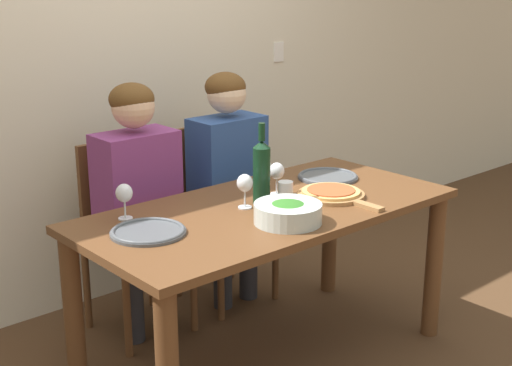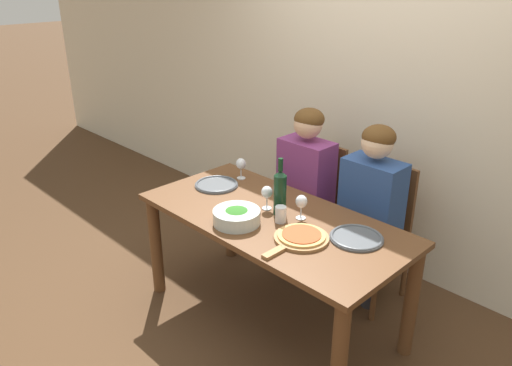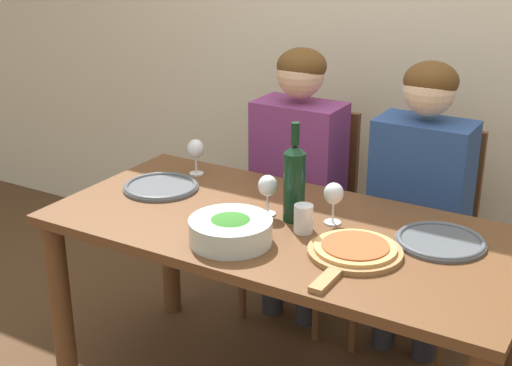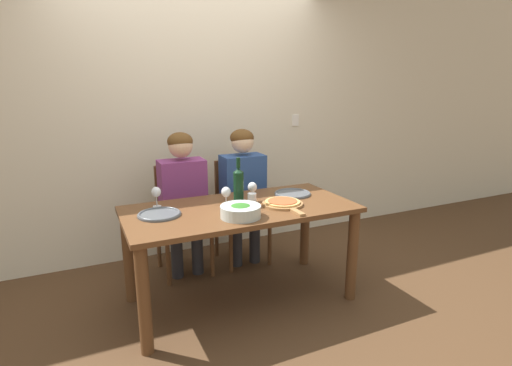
{
  "view_description": "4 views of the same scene",
  "coord_description": "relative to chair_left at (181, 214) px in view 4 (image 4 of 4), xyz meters",
  "views": [
    {
      "loc": [
        -1.98,
        -2.17,
        1.72
      ],
      "look_at": [
        0.02,
        0.1,
        0.83
      ],
      "focal_mm": 50.0,
      "sensor_mm": 36.0,
      "label": 1
    },
    {
      "loc": [
        1.82,
        -1.94,
        2.12
      ],
      "look_at": [
        -0.13,
        -0.01,
        0.93
      ],
      "focal_mm": 35.0,
      "sensor_mm": 36.0,
      "label": 2
    },
    {
      "loc": [
        1.06,
        -2.0,
        1.78
      ],
      "look_at": [
        -0.15,
        0.06,
        0.86
      ],
      "focal_mm": 50.0,
      "sensor_mm": 36.0,
      "label": 3
    },
    {
      "loc": [
        -1.07,
        -2.59,
        1.64
      ],
      "look_at": [
        0.13,
        -0.0,
        0.92
      ],
      "focal_mm": 28.0,
      "sensor_mm": 36.0,
      "label": 4
    }
  ],
  "objects": [
    {
      "name": "ground_plane",
      "position": [
        0.27,
        -0.72,
        -0.51
      ],
      "size": [
        40.0,
        40.0,
        0.0
      ],
      "primitive_type": "plane",
      "color": "#4C331E"
    },
    {
      "name": "water_tumbler",
      "position": [
        0.35,
        -0.74,
        0.29
      ],
      "size": [
        0.07,
        0.07,
        0.1
      ],
      "color": "silver",
      "rests_on": "dining_table"
    },
    {
      "name": "chair_right",
      "position": [
        0.55,
        0.0,
        0.0
      ],
      "size": [
        0.42,
        0.42,
        0.94
      ],
      "color": "brown",
      "rests_on": "ground"
    },
    {
      "name": "person_man",
      "position": [
        0.55,
        -0.11,
        0.24
      ],
      "size": [
        0.47,
        0.51,
        1.24
      ],
      "color": "#28282D",
      "rests_on": "ground"
    },
    {
      "name": "pizza_on_board",
      "position": [
        0.57,
        -0.82,
        0.26
      ],
      "size": [
        0.3,
        0.44,
        0.04
      ],
      "color": "#9E7042",
      "rests_on": "dining_table"
    },
    {
      "name": "chair_left",
      "position": [
        0.0,
        0.0,
        0.0
      ],
      "size": [
        0.42,
        0.42,
        0.94
      ],
      "color": "brown",
      "rests_on": "ground"
    },
    {
      "name": "person_woman",
      "position": [
        0.0,
        -0.11,
        0.24
      ],
      "size": [
        0.47,
        0.51,
        1.24
      ],
      "color": "#28282D",
      "rests_on": "ground"
    },
    {
      "name": "back_wall",
      "position": [
        0.27,
        0.42,
        0.84
      ],
      "size": [
        10.0,
        0.06,
        2.7
      ],
      "color": "beige",
      "rests_on": "ground"
    },
    {
      "name": "wine_glass_right",
      "position": [
        0.41,
        -0.63,
        0.34
      ],
      "size": [
        0.07,
        0.07,
        0.15
      ],
      "color": "silver",
      "rests_on": "dining_table"
    },
    {
      "name": "dinner_plate_left",
      "position": [
        -0.31,
        -0.67,
        0.25
      ],
      "size": [
        0.3,
        0.3,
        0.02
      ],
      "color": "#4C5156",
      "rests_on": "dining_table"
    },
    {
      "name": "wine_glass_centre",
      "position": [
        0.18,
        -0.68,
        0.34
      ],
      "size": [
        0.07,
        0.07,
        0.15
      ],
      "color": "silver",
      "rests_on": "dining_table"
    },
    {
      "name": "wine_bottle",
      "position": [
        0.28,
        -0.67,
        0.39
      ],
      "size": [
        0.08,
        0.08,
        0.36
      ],
      "color": "black",
      "rests_on": "dining_table"
    },
    {
      "name": "dining_table",
      "position": [
        0.27,
        -0.72,
        0.12
      ],
      "size": [
        1.67,
        0.81,
        0.75
      ],
      "color": "brown",
      "rests_on": "ground"
    },
    {
      "name": "broccoli_bowl",
      "position": [
        0.18,
        -0.93,
        0.28
      ],
      "size": [
        0.28,
        0.28,
        0.09
      ],
      "color": "silver",
      "rests_on": "dining_table"
    },
    {
      "name": "wine_glass_left",
      "position": [
        -0.29,
        -0.46,
        0.34
      ],
      "size": [
        0.07,
        0.07,
        0.15
      ],
      "color": "silver",
      "rests_on": "dining_table"
    },
    {
      "name": "dinner_plate_right",
      "position": [
        0.78,
        -0.59,
        0.25
      ],
      "size": [
        0.3,
        0.3,
        0.02
      ],
      "color": "#4C5156",
      "rests_on": "dining_table"
    }
  ]
}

